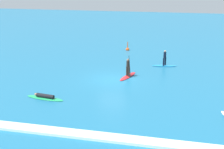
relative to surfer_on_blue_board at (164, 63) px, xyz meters
The scene contains 6 objects.
ground_plane 7.28m from the surfer_on_blue_board, 128.95° to the right, with size 120.00×120.00×0.00m, color #1E6B93.
surfer_on_blue_board is the anchor object (origin of this frame).
surfer_on_red_board 5.54m from the surfer_on_blue_board, 125.94° to the right, with size 1.49×3.12×2.18m.
surfer_on_green_board 14.37m from the surfer_on_blue_board, 127.60° to the right, with size 3.31×1.14×0.39m.
marker_buoy 8.32m from the surfer_on_blue_board, 128.51° to the left, with size 0.47×0.47×1.24m.
wave_crest 17.02m from the surfer_on_blue_board, 105.58° to the right, with size 22.11×0.90×0.18m, color white.
Camera 1 is at (5.84, -26.07, 9.14)m, focal length 47.95 mm.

